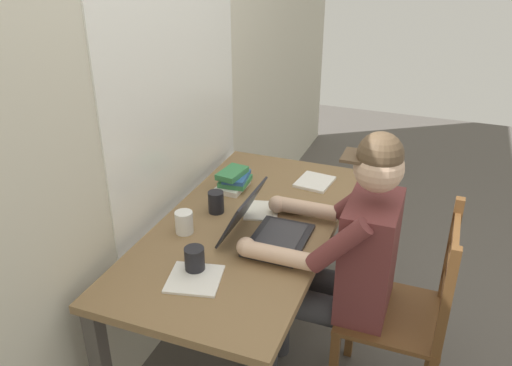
{
  "coord_description": "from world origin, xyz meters",
  "views": [
    {
      "loc": [
        -1.88,
        -0.77,
        1.94
      ],
      "look_at": [
        -0.02,
        -0.05,
        0.95
      ],
      "focal_mm": 36.93,
      "sensor_mm": 36.0,
      "label": 1
    }
  ],
  "objects_px": {
    "seated_person": "(342,257)",
    "wooden_chair": "(405,315)",
    "computer_mouse": "(292,208)",
    "coffee_mug_dark": "(216,202)",
    "coffee_mug_spare": "(195,259)",
    "book_stack_main": "(234,180)",
    "laptop": "(264,228)",
    "coffee_mug_white": "(184,222)",
    "desk": "(247,241)"
  },
  "relations": [
    {
      "from": "desk",
      "to": "computer_mouse",
      "type": "relative_size",
      "value": 15.02
    },
    {
      "from": "computer_mouse",
      "to": "book_stack_main",
      "type": "relative_size",
      "value": 0.5
    },
    {
      "from": "laptop",
      "to": "wooden_chair",
      "type": "bearing_deg",
      "value": -87.04
    },
    {
      "from": "seated_person",
      "to": "wooden_chair",
      "type": "distance_m",
      "value": 0.36
    },
    {
      "from": "computer_mouse",
      "to": "laptop",
      "type": "bearing_deg",
      "value": 171.85
    },
    {
      "from": "desk",
      "to": "coffee_mug_white",
      "type": "distance_m",
      "value": 0.31
    },
    {
      "from": "coffee_mug_spare",
      "to": "book_stack_main",
      "type": "bearing_deg",
      "value": 11.01
    },
    {
      "from": "coffee_mug_dark",
      "to": "computer_mouse",
      "type": "bearing_deg",
      "value": -68.17
    },
    {
      "from": "coffee_mug_spare",
      "to": "computer_mouse",
      "type": "bearing_deg",
      "value": -19.83
    },
    {
      "from": "book_stack_main",
      "to": "laptop",
      "type": "bearing_deg",
      "value": -141.83
    },
    {
      "from": "coffee_mug_dark",
      "to": "desk",
      "type": "bearing_deg",
      "value": -106.23
    },
    {
      "from": "desk",
      "to": "wooden_chair",
      "type": "xyz_separation_m",
      "value": [
        -0.06,
        -0.73,
        -0.16
      ]
    },
    {
      "from": "seated_person",
      "to": "coffee_mug_white",
      "type": "distance_m",
      "value": 0.69
    },
    {
      "from": "coffee_mug_spare",
      "to": "book_stack_main",
      "type": "distance_m",
      "value": 0.71
    },
    {
      "from": "wooden_chair",
      "to": "coffee_mug_spare",
      "type": "bearing_deg",
      "value": 113.45
    },
    {
      "from": "seated_person",
      "to": "coffee_mug_spare",
      "type": "distance_m",
      "value": 0.61
    },
    {
      "from": "laptop",
      "to": "coffee_mug_dark",
      "type": "distance_m",
      "value": 0.32
    },
    {
      "from": "desk",
      "to": "coffee_mug_spare",
      "type": "height_order",
      "value": "coffee_mug_spare"
    },
    {
      "from": "wooden_chair",
      "to": "coffee_mug_dark",
      "type": "relative_size",
      "value": 8.59
    },
    {
      "from": "coffee_mug_dark",
      "to": "coffee_mug_white",
      "type": "bearing_deg",
      "value": 166.1
    },
    {
      "from": "desk",
      "to": "coffee_mug_dark",
      "type": "relative_size",
      "value": 13.51
    },
    {
      "from": "laptop",
      "to": "coffee_mug_dark",
      "type": "xyz_separation_m",
      "value": [
        0.14,
        0.29,
        0.0
      ]
    },
    {
      "from": "laptop",
      "to": "coffee_mug_spare",
      "type": "height_order",
      "value": "laptop"
    },
    {
      "from": "seated_person",
      "to": "laptop",
      "type": "xyz_separation_m",
      "value": [
        -0.03,
        0.33,
        0.08
      ]
    },
    {
      "from": "coffee_mug_white",
      "to": "computer_mouse",
      "type": "bearing_deg",
      "value": -47.85
    },
    {
      "from": "desk",
      "to": "wooden_chair",
      "type": "relative_size",
      "value": 1.57
    },
    {
      "from": "desk",
      "to": "seated_person",
      "type": "height_order",
      "value": "seated_person"
    },
    {
      "from": "coffee_mug_white",
      "to": "coffee_mug_dark",
      "type": "relative_size",
      "value": 1.04
    },
    {
      "from": "laptop",
      "to": "coffee_mug_spare",
      "type": "distance_m",
      "value": 0.35
    },
    {
      "from": "coffee_mug_spare",
      "to": "laptop",
      "type": "bearing_deg",
      "value": -28.89
    },
    {
      "from": "computer_mouse",
      "to": "book_stack_main",
      "type": "distance_m",
      "value": 0.37
    },
    {
      "from": "wooden_chair",
      "to": "book_stack_main",
      "type": "relative_size",
      "value": 4.78
    },
    {
      "from": "computer_mouse",
      "to": "seated_person",
      "type": "bearing_deg",
      "value": -129.12
    },
    {
      "from": "seated_person",
      "to": "coffee_mug_white",
      "type": "bearing_deg",
      "value": 98.78
    },
    {
      "from": "book_stack_main",
      "to": "computer_mouse",
      "type": "bearing_deg",
      "value": -108.85
    },
    {
      "from": "computer_mouse",
      "to": "wooden_chair",
      "type": "bearing_deg",
      "value": -112.61
    },
    {
      "from": "coffee_mug_spare",
      "to": "book_stack_main",
      "type": "xyz_separation_m",
      "value": [
        0.7,
        0.14,
        -0.0
      ]
    },
    {
      "from": "wooden_chair",
      "to": "laptop",
      "type": "xyz_separation_m",
      "value": [
        -0.03,
        0.62,
        0.31
      ]
    },
    {
      "from": "desk",
      "to": "book_stack_main",
      "type": "distance_m",
      "value": 0.38
    },
    {
      "from": "desk",
      "to": "coffee_mug_white",
      "type": "bearing_deg",
      "value": 125.73
    },
    {
      "from": "desk",
      "to": "computer_mouse",
      "type": "distance_m",
      "value": 0.26
    },
    {
      "from": "desk",
      "to": "coffee_mug_white",
      "type": "relative_size",
      "value": 12.99
    },
    {
      "from": "laptop",
      "to": "coffee_mug_white",
      "type": "bearing_deg",
      "value": 101.99
    },
    {
      "from": "seated_person",
      "to": "coffee_mug_white",
      "type": "relative_size",
      "value": 10.9
    },
    {
      "from": "desk",
      "to": "book_stack_main",
      "type": "xyz_separation_m",
      "value": [
        0.3,
        0.19,
        0.14
      ]
    },
    {
      "from": "desk",
      "to": "wooden_chair",
      "type": "distance_m",
      "value": 0.75
    },
    {
      "from": "laptop",
      "to": "book_stack_main",
      "type": "relative_size",
      "value": 1.69
    },
    {
      "from": "coffee_mug_dark",
      "to": "book_stack_main",
      "type": "distance_m",
      "value": 0.25
    },
    {
      "from": "computer_mouse",
      "to": "coffee_mug_dark",
      "type": "distance_m",
      "value": 0.35
    },
    {
      "from": "coffee_mug_white",
      "to": "seated_person",
      "type": "bearing_deg",
      "value": -81.22
    }
  ]
}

